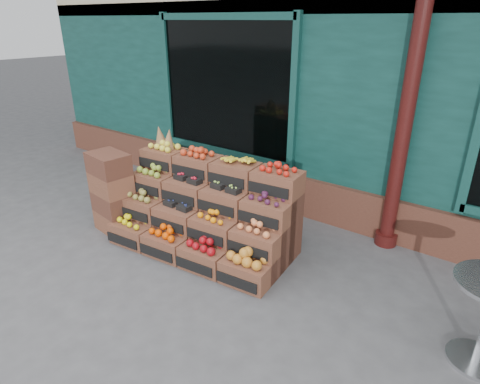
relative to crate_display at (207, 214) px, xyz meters
The scene contains 5 objects.
ground 1.03m from the crate_display, 42.66° to the right, with size 60.00×60.00×0.00m, color #464648.
shop_facade 4.94m from the crate_display, 81.26° to the left, with size 12.00×6.24×4.80m.
crate_display is the anchor object (origin of this frame).
spare_crates 1.38m from the crate_display, 159.85° to the right, with size 0.61×0.46×1.13m.
shopkeeper 2.50m from the crate_display, 113.48° to the left, with size 0.66×0.43×1.81m, color #1B6130.
Camera 1 is at (2.42, -2.80, 2.74)m, focal length 30.00 mm.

